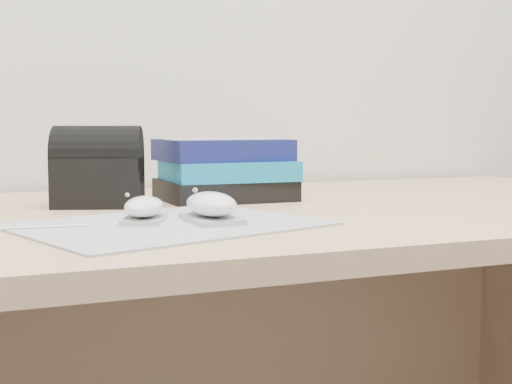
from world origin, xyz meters
name	(u,v)px	position (x,y,z in m)	size (l,w,h in m)	color
desk	(244,340)	(0.00, 1.64, 0.50)	(1.60, 0.80, 0.73)	tan
mousepad	(167,224)	(-0.19, 1.43, 0.73)	(0.37, 0.28, 0.00)	gray
mouse_rear	(144,209)	(-0.21, 1.46, 0.75)	(0.08, 0.10, 0.04)	#AAAAAD
mouse_front	(211,207)	(-0.13, 1.42, 0.75)	(0.06, 0.11, 0.05)	#ACACAF
book_stack	(225,170)	(-0.01, 1.70, 0.78)	(0.22, 0.18, 0.11)	black
pouch	(98,167)	(-0.23, 1.68, 0.79)	(0.16, 0.13, 0.13)	black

